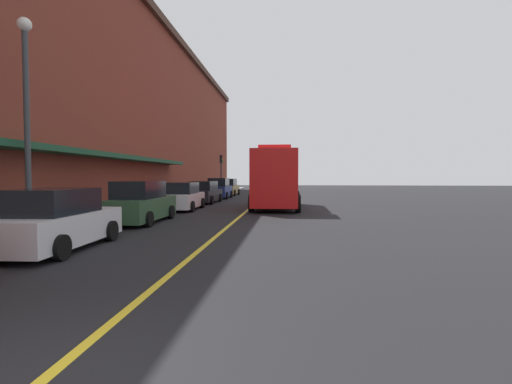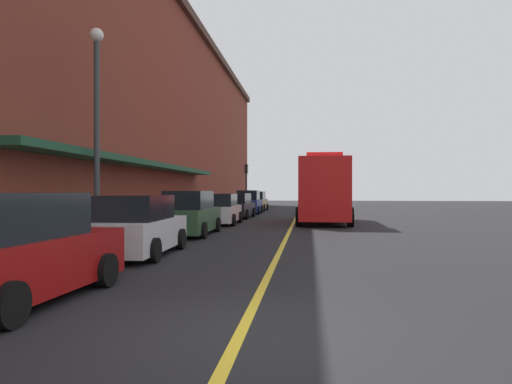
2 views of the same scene
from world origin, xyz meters
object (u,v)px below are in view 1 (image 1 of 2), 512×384
at_px(parked_car_4, 204,193).
at_px(parking_meter_2, 200,187).
at_px(parked_car_5, 219,189).
at_px(parked_car_3, 182,197).
at_px(parking_meter_3, 6,212).
at_px(traffic_light_near, 221,166).
at_px(fire_truck, 277,180).
at_px(parking_meter_1, 193,188).
at_px(street_lamp_left, 26,103).
at_px(parked_car_6, 228,188).
at_px(parked_car_2, 141,203).
at_px(parked_car_1, 55,221).

bearing_deg(parked_car_4, parking_meter_2, 19.81).
bearing_deg(parked_car_5, parked_car_4, 179.41).
distance_m(parked_car_3, parking_meter_3, 12.48).
height_order(parking_meter_2, traffic_light_near, traffic_light_near).
bearing_deg(fire_truck, parking_meter_1, -130.86).
relative_size(parking_meter_3, traffic_light_near, 0.31).
height_order(street_lamp_left, traffic_light_near, street_lamp_left).
height_order(parked_car_3, parked_car_6, parked_car_6).
height_order(parked_car_5, street_lamp_left, street_lamp_left).
bearing_deg(parking_meter_2, parked_car_6, 78.67).
relative_size(parked_car_2, parked_car_6, 1.11).
height_order(fire_truck, parking_meter_3, fire_truck).
relative_size(parked_car_4, parked_car_6, 1.12).
relative_size(parked_car_5, parking_meter_1, 3.27).
bearing_deg(traffic_light_near, parked_car_3, -86.38).
relative_size(parked_car_6, parking_meter_1, 3.27).
relative_size(parked_car_4, traffic_light_near, 1.13).
xyz_separation_m(parked_car_1, parking_meter_3, (-1.35, -0.14, 0.26)).
bearing_deg(fire_truck, street_lamp_left, -31.01).
xyz_separation_m(parked_car_6, traffic_light_near, (-1.34, 3.24, 2.33)).
distance_m(parked_car_3, street_lamp_left, 11.42).
bearing_deg(parking_meter_3, parking_meter_2, 90.00).
relative_size(parked_car_5, parking_meter_2, 3.27).
bearing_deg(parked_car_4, street_lamp_left, 174.65).
bearing_deg(parking_meter_1, street_lamp_left, -91.84).
bearing_deg(parking_meter_2, parking_meter_1, -90.00).
relative_size(parked_car_1, parked_car_2, 0.94).
distance_m(parked_car_5, traffic_light_near, 9.05).
bearing_deg(parking_meter_1, traffic_light_near, 89.72).
bearing_deg(fire_truck, parking_meter_3, -25.84).
height_order(parking_meter_3, street_lamp_left, street_lamp_left).
relative_size(parked_car_1, parked_car_3, 0.99).
relative_size(parked_car_5, fire_truck, 0.54).
height_order(parking_meter_1, parking_meter_3, same).
relative_size(parked_car_6, parking_meter_2, 3.27).
bearing_deg(parking_meter_2, street_lamp_left, -91.65).
height_order(parked_car_2, traffic_light_near, traffic_light_near).
height_order(parked_car_1, parked_car_4, parked_car_1).
relative_size(fire_truck, traffic_light_near, 1.87).
xyz_separation_m(parking_meter_1, street_lamp_left, (-0.60, -18.64, 3.34)).
bearing_deg(traffic_light_near, parking_meter_2, -90.34).
height_order(parked_car_5, parking_meter_2, parked_car_5).
height_order(parked_car_1, parked_car_2, parked_car_2).
relative_size(parked_car_3, fire_truck, 0.57).
xyz_separation_m(parked_car_1, parked_car_4, (0.07, 18.15, -0.01)).
bearing_deg(parking_meter_1, parking_meter_3, -90.00).
relative_size(parked_car_3, parking_meter_3, 3.44).
bearing_deg(parked_car_5, parked_car_2, 179.25).
distance_m(parked_car_4, fire_truck, 7.04).
height_order(parked_car_3, parking_meter_3, parked_car_3).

